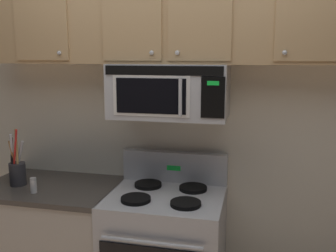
# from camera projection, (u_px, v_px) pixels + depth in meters

# --- Properties ---
(back_wall) EXTENTS (5.20, 0.10, 2.70)m
(back_wall) POSITION_uv_depth(u_px,v_px,m) (177.00, 119.00, 2.77)
(back_wall) COLOR silver
(back_wall) RESTS_ON ground_plane
(over_range_microwave) EXTENTS (0.76, 0.43, 0.35)m
(over_range_microwave) POSITION_uv_depth(u_px,v_px,m) (170.00, 91.00, 2.49)
(over_range_microwave) COLOR #B7BABF
(upper_cabinets) EXTENTS (2.50, 0.36, 0.55)m
(upper_cabinets) POSITION_uv_depth(u_px,v_px,m) (171.00, 20.00, 2.44)
(upper_cabinets) COLOR tan
(counter_segment) EXTENTS (0.93, 0.65, 0.90)m
(counter_segment) POSITION_uv_depth(u_px,v_px,m) (54.00, 243.00, 2.78)
(counter_segment) COLOR #BCB7AD
(counter_segment) RESTS_ON ground_plane
(utensil_crock_charcoal) EXTENTS (0.11, 0.11, 0.41)m
(utensil_crock_charcoal) POSITION_uv_depth(u_px,v_px,m) (17.00, 170.00, 2.68)
(utensil_crock_charcoal) COLOR #2D2D33
(utensil_crock_charcoal) RESTS_ON counter_segment
(salt_shaker) EXTENTS (0.04, 0.04, 0.10)m
(salt_shaker) POSITION_uv_depth(u_px,v_px,m) (33.00, 185.00, 2.54)
(salt_shaker) COLOR white
(salt_shaker) RESTS_ON counter_segment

